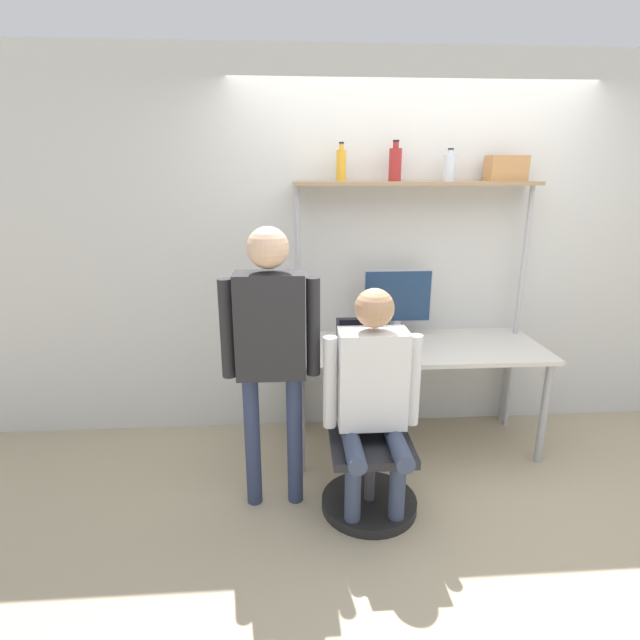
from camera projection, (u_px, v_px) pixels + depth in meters
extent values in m
plane|color=tan|center=(424.00, 472.00, 3.29)|extent=(12.00, 12.00, 0.00)
cube|color=silver|center=(407.00, 251.00, 3.64)|extent=(8.00, 0.06, 2.70)
cube|color=beige|center=(416.00, 348.00, 3.44)|extent=(1.74, 0.72, 0.03)
cylinder|color=#A5A5AA|center=(301.00, 421.00, 3.21)|extent=(0.05, 0.05, 0.72)
cylinder|color=#A5A5AA|center=(544.00, 413.00, 3.32)|extent=(0.05, 0.05, 0.72)
cylinder|color=#A5A5AA|center=(299.00, 383.00, 3.79)|extent=(0.05, 0.05, 0.72)
cylinder|color=#A5A5AA|center=(506.00, 378.00, 3.89)|extent=(0.05, 0.05, 0.72)
cube|color=#997A56|center=(417.00, 183.00, 3.34)|extent=(1.65, 0.26, 0.02)
cylinder|color=#B2B2B7|center=(298.00, 316.00, 3.55)|extent=(0.04, 0.04, 1.84)
cylinder|color=#B2B2B7|center=(518.00, 311.00, 3.65)|extent=(0.04, 0.04, 1.84)
cylinder|color=#B7B7BC|center=(396.00, 336.00, 3.61)|extent=(0.20, 0.20, 0.01)
cylinder|color=#B7B7BC|center=(396.00, 328.00, 3.59)|extent=(0.06, 0.06, 0.12)
cube|color=#B7B7BC|center=(397.00, 296.00, 3.53)|extent=(0.49, 0.01, 0.38)
cube|color=navy|center=(398.00, 296.00, 3.52)|extent=(0.47, 0.02, 0.36)
cube|color=#333338|center=(365.00, 356.00, 3.23)|extent=(0.36, 0.23, 0.01)
cube|color=black|center=(365.00, 356.00, 3.22)|extent=(0.30, 0.13, 0.00)
cube|color=#333338|center=(363.00, 334.00, 3.29)|extent=(0.36, 0.05, 0.23)
cube|color=black|center=(363.00, 335.00, 3.28)|extent=(0.31, 0.04, 0.20)
cube|color=black|center=(403.00, 353.00, 3.28)|extent=(0.07, 0.15, 0.01)
cube|color=black|center=(403.00, 352.00, 3.28)|extent=(0.06, 0.13, 0.00)
cylinder|color=black|center=(369.00, 503.00, 2.95)|extent=(0.56, 0.56, 0.06)
cylinder|color=#4C4C51|center=(370.00, 474.00, 2.89)|extent=(0.06, 0.06, 0.33)
cube|color=#26262B|center=(371.00, 445.00, 2.84)|extent=(0.47, 0.47, 0.05)
cube|color=#26262B|center=(367.00, 389.00, 2.96)|extent=(0.41, 0.05, 0.45)
cylinder|color=#38425B|center=(353.00, 494.00, 2.72)|extent=(0.09, 0.09, 0.44)
cylinder|color=#38425B|center=(397.00, 492.00, 2.74)|extent=(0.09, 0.09, 0.44)
cylinder|color=#38425B|center=(353.00, 448.00, 2.67)|extent=(0.10, 0.38, 0.10)
cylinder|color=#38425B|center=(398.00, 446.00, 2.69)|extent=(0.10, 0.38, 0.10)
cube|color=silver|center=(372.00, 379.00, 2.75)|extent=(0.38, 0.20, 0.56)
cylinder|color=silver|center=(330.00, 383.00, 2.74)|extent=(0.08, 0.08, 0.53)
cylinder|color=silver|center=(414.00, 380.00, 2.77)|extent=(0.08, 0.08, 0.53)
sphere|color=tan|center=(374.00, 308.00, 2.63)|extent=(0.21, 0.21, 0.21)
cylinder|color=#2D3856|center=(252.00, 441.00, 2.89)|extent=(0.09, 0.09, 0.82)
cylinder|color=#2D3856|center=(295.00, 439.00, 2.91)|extent=(0.09, 0.09, 0.82)
cube|color=#262628|center=(270.00, 325.00, 2.70)|extent=(0.38, 0.20, 0.58)
cylinder|color=#262628|center=(227.00, 329.00, 2.69)|extent=(0.08, 0.08, 0.55)
cylinder|color=#262628|center=(313.00, 327.00, 2.72)|extent=(0.08, 0.08, 0.55)
sphere|color=#D8AD8C|center=(268.00, 248.00, 2.58)|extent=(0.22, 0.22, 0.22)
cylinder|color=silver|center=(450.00, 168.00, 3.33)|extent=(0.08, 0.08, 0.17)
cylinder|color=silver|center=(451.00, 152.00, 3.30)|extent=(0.03, 0.03, 0.03)
cylinder|color=black|center=(451.00, 149.00, 3.29)|extent=(0.04, 0.04, 0.01)
cylinder|color=maroon|center=(395.00, 165.00, 3.30)|extent=(0.08, 0.08, 0.21)
cylinder|color=maroon|center=(396.00, 145.00, 3.26)|extent=(0.04, 0.04, 0.04)
cylinder|color=black|center=(396.00, 141.00, 3.25)|extent=(0.04, 0.04, 0.01)
cylinder|color=gold|center=(341.00, 166.00, 3.27)|extent=(0.06, 0.06, 0.20)
cylinder|color=gold|center=(341.00, 147.00, 3.24)|extent=(0.03, 0.03, 0.04)
cylinder|color=black|center=(341.00, 143.00, 3.23)|extent=(0.03, 0.03, 0.01)
cube|color=#B27A47|center=(506.00, 168.00, 3.35)|extent=(0.25, 0.16, 0.17)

